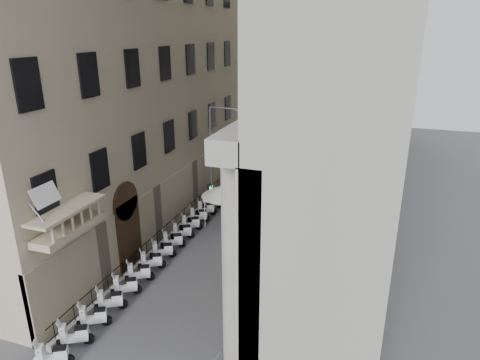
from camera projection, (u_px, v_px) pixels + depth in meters
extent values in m
cube|color=beige|center=(315.00, 21.00, 52.77)|extent=(22.00, 10.00, 30.00)
cylinder|color=white|center=(205.00, 214.00, 32.11)|extent=(0.06, 0.06, 2.08)
cylinder|color=white|center=(238.00, 219.00, 31.31)|extent=(0.06, 0.06, 2.08)
cylinder|color=white|center=(218.00, 201.00, 34.47)|extent=(0.06, 0.06, 2.08)
cylinder|color=white|center=(249.00, 205.00, 33.67)|extent=(0.06, 0.06, 2.08)
cube|color=silver|center=(227.00, 196.00, 32.52)|extent=(2.84, 2.84, 0.11)
cone|color=silver|center=(227.00, 191.00, 32.37)|extent=(3.78, 3.78, 0.95)
cylinder|color=gray|center=(211.00, 156.00, 35.63)|extent=(0.16, 0.16, 8.24)
cylinder|color=gray|center=(224.00, 108.00, 33.78)|extent=(2.47, 0.33, 0.12)
cube|color=gray|center=(237.00, 110.00, 33.37)|extent=(0.53, 0.27, 0.15)
cube|color=black|center=(210.00, 193.00, 36.78)|extent=(0.28, 0.80, 1.67)
cube|color=#19E54C|center=(211.00, 191.00, 36.67)|extent=(0.06, 0.60, 0.93)
imported|color=#0D1634|center=(299.00, 175.00, 41.31)|extent=(0.64, 0.48, 1.58)
imported|color=black|center=(290.00, 193.00, 36.27)|extent=(0.95, 0.74, 1.93)
imported|color=black|center=(290.00, 160.00, 45.61)|extent=(1.05, 0.91, 1.81)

